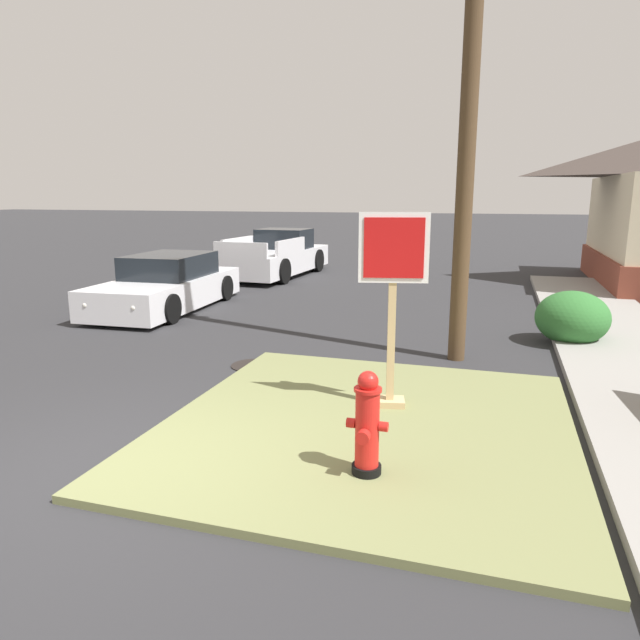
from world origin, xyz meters
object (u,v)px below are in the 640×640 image
object	(u,v)px
fire_hydrant	(367,426)
manhole_cover	(254,365)
utility_pole	(474,7)
pickup_truck_white	(277,257)
stop_sign	(392,311)
parked_sedan_white	(167,285)

from	to	relation	value
fire_hydrant	manhole_cover	xyz separation A→B (m)	(-2.46, 3.07, -0.54)
manhole_cover	utility_pole	size ratio (longest dim) A/B	0.07
manhole_cover	utility_pole	distance (m)	6.12
pickup_truck_white	utility_pole	world-z (taller)	utility_pole
stop_sign	parked_sedan_white	xyz separation A→B (m)	(-6.10, 4.94, -0.71)
manhole_cover	utility_pole	xyz separation A→B (m)	(2.96, 1.31, 5.19)
manhole_cover	pickup_truck_white	distance (m)	10.17
manhole_cover	parked_sedan_white	size ratio (longest dim) A/B	0.15
manhole_cover	pickup_truck_white	bearing A→B (deg)	109.22
parked_sedan_white	manhole_cover	bearing A→B (deg)	-44.31
fire_hydrant	pickup_truck_white	bearing A→B (deg)	114.65
manhole_cover	utility_pole	bearing A→B (deg)	23.91
utility_pole	stop_sign	bearing A→B (deg)	-103.18
pickup_truck_white	utility_pole	bearing A→B (deg)	-52.68
manhole_cover	fire_hydrant	bearing A→B (deg)	-51.21
fire_hydrant	manhole_cover	size ratio (longest dim) A/B	1.40
pickup_truck_white	utility_pole	size ratio (longest dim) A/B	0.51
fire_hydrant	manhole_cover	distance (m)	3.97
stop_sign	manhole_cover	xyz separation A→B (m)	(-2.36, 1.28, -1.25)
parked_sedan_white	utility_pole	xyz separation A→B (m)	(6.71, -2.34, 4.65)
manhole_cover	pickup_truck_white	world-z (taller)	pickup_truck_white
manhole_cover	utility_pole	world-z (taller)	utility_pole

